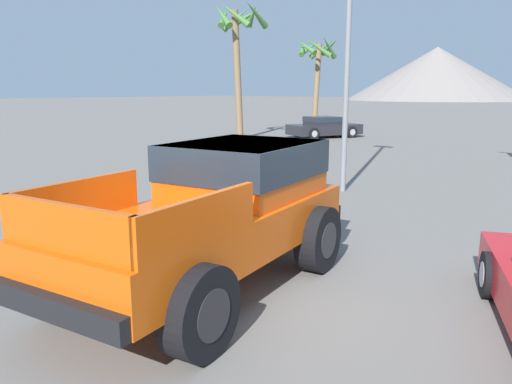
{
  "coord_description": "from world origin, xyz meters",
  "views": [
    {
      "loc": [
        4.29,
        -4.84,
        2.67
      ],
      "look_at": [
        -0.38,
        0.56,
        1.2
      ],
      "focal_mm": 35.0,
      "sensor_mm": 36.0,
      "label": 1
    }
  ],
  "objects": [
    {
      "name": "palm_tree_leaning",
      "position": [
        -14.5,
        15.47,
        5.4
      ],
      "size": [
        2.7,
        2.68,
        7.18
      ],
      "color": "brown",
      "rests_on": "ground_plane"
    },
    {
      "name": "orange_pickup_truck",
      "position": [
        -0.43,
        -0.12,
        1.09
      ],
      "size": [
        2.93,
        5.18,
        1.92
      ],
      "rotation": [
        0.0,
        0.0,
        0.17
      ],
      "color": "#CC4C0C",
      "rests_on": "ground_plane"
    },
    {
      "name": "palm_tree_tall",
      "position": [
        -15.09,
        23.82,
        4.65
      ],
      "size": [
        2.82,
        3.08,
        6.09
      ],
      "color": "brown",
      "rests_on": "ground_plane"
    },
    {
      "name": "ground_plane",
      "position": [
        0.0,
        0.0,
        0.0
      ],
      "size": [
        320.0,
        320.0,
        0.0
      ],
      "primitive_type": "plane",
      "color": "slate"
    },
    {
      "name": "parked_car_dark",
      "position": [
        -11.42,
        19.24,
        0.6
      ],
      "size": [
        3.32,
        4.45,
        1.17
      ],
      "rotation": [
        0.0,
        0.0,
        5.87
      ],
      "color": "#232328",
      "rests_on": "ground_plane"
    }
  ]
}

